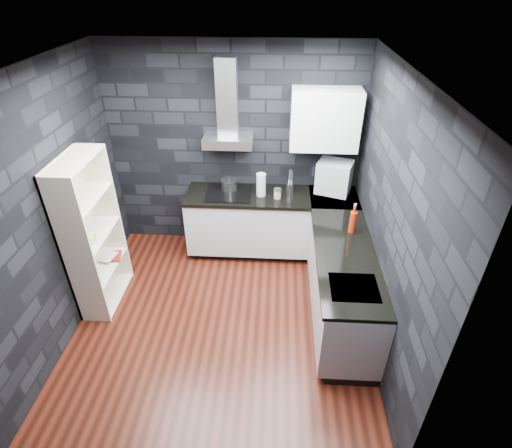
# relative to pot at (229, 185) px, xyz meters

# --- Properties ---
(ground) EXTENTS (3.20, 3.20, 0.00)m
(ground) POSITION_rel_pot_xyz_m (0.06, -1.40, -0.97)
(ground) COLOR #48190E
(ceiling) EXTENTS (3.20, 3.20, 0.00)m
(ceiling) POSITION_rel_pot_xyz_m (0.06, -1.40, 1.73)
(ceiling) COLOR silver
(wall_back) EXTENTS (3.20, 0.05, 2.70)m
(wall_back) POSITION_rel_pot_xyz_m (0.06, 0.23, 0.38)
(wall_back) COLOR black
(wall_back) RESTS_ON ground
(wall_front) EXTENTS (3.20, 0.05, 2.70)m
(wall_front) POSITION_rel_pot_xyz_m (0.06, -3.02, 0.38)
(wall_front) COLOR black
(wall_front) RESTS_ON ground
(wall_left) EXTENTS (0.05, 3.20, 2.70)m
(wall_left) POSITION_rel_pot_xyz_m (-1.57, -1.40, 0.38)
(wall_left) COLOR black
(wall_left) RESTS_ON ground
(wall_right) EXTENTS (0.05, 3.20, 2.70)m
(wall_right) POSITION_rel_pot_xyz_m (1.68, -1.40, 0.38)
(wall_right) COLOR black
(wall_right) RESTS_ON ground
(toekick_back) EXTENTS (2.18, 0.50, 0.10)m
(toekick_back) POSITION_rel_pot_xyz_m (0.56, -0.06, -0.92)
(toekick_back) COLOR black
(toekick_back) RESTS_ON ground
(toekick_right) EXTENTS (0.50, 1.78, 0.10)m
(toekick_right) POSITION_rel_pot_xyz_m (1.40, -1.30, -0.92)
(toekick_right) COLOR black
(toekick_right) RESTS_ON ground
(counter_back_cab) EXTENTS (2.20, 0.60, 0.76)m
(counter_back_cab) POSITION_rel_pot_xyz_m (0.56, -0.10, -0.49)
(counter_back_cab) COLOR silver
(counter_back_cab) RESTS_ON ground
(counter_right_cab) EXTENTS (0.60, 1.80, 0.76)m
(counter_right_cab) POSITION_rel_pot_xyz_m (1.36, -1.30, -0.49)
(counter_right_cab) COLOR silver
(counter_right_cab) RESTS_ON ground
(counter_back_top) EXTENTS (2.20, 0.62, 0.04)m
(counter_back_top) POSITION_rel_pot_xyz_m (0.56, -0.11, -0.09)
(counter_back_top) COLOR black
(counter_back_top) RESTS_ON counter_back_cab
(counter_right_top) EXTENTS (0.62, 1.80, 0.04)m
(counter_right_top) POSITION_rel_pot_xyz_m (1.35, -1.30, -0.09)
(counter_right_top) COLOR black
(counter_right_top) RESTS_ON counter_right_cab
(counter_corner_top) EXTENTS (0.62, 0.62, 0.04)m
(counter_corner_top) POSITION_rel_pot_xyz_m (1.36, -0.10, -0.09)
(counter_corner_top) COLOR black
(counter_corner_top) RESTS_ON counter_right_cab
(hood_body) EXTENTS (0.60, 0.34, 0.12)m
(hood_body) POSITION_rel_pot_xyz_m (0.01, 0.03, 0.59)
(hood_body) COLOR #B9BABE
(hood_body) RESTS_ON wall_back
(hood_chimney) EXTENTS (0.24, 0.20, 0.90)m
(hood_chimney) POSITION_rel_pot_xyz_m (0.01, 0.10, 1.10)
(hood_chimney) COLOR #B9BABE
(hood_chimney) RESTS_ON hood_body
(upper_cabinet) EXTENTS (0.80, 0.35, 0.70)m
(upper_cabinet) POSITION_rel_pot_xyz_m (1.16, 0.03, 0.88)
(upper_cabinet) COLOR white
(upper_cabinet) RESTS_ON wall_back
(cooktop) EXTENTS (0.58, 0.50, 0.01)m
(cooktop) POSITION_rel_pot_xyz_m (0.01, -0.10, -0.07)
(cooktop) COLOR black
(cooktop) RESTS_ON counter_back_top
(sink_rim) EXTENTS (0.44, 0.40, 0.01)m
(sink_rim) POSITION_rel_pot_xyz_m (1.36, -1.80, -0.08)
(sink_rim) COLOR #B9BABE
(sink_rim) RESTS_ON counter_right_top
(pot) EXTENTS (0.26, 0.26, 0.12)m
(pot) POSITION_rel_pot_xyz_m (0.00, 0.00, 0.00)
(pot) COLOR #B9B8BD
(pot) RESTS_ON cooktop
(glass_vase) EXTENTS (0.12, 0.12, 0.29)m
(glass_vase) POSITION_rel_pot_xyz_m (0.42, -0.11, 0.07)
(glass_vase) COLOR silver
(glass_vase) RESTS_ON counter_back_top
(storage_jar) EXTENTS (0.10, 0.10, 0.11)m
(storage_jar) POSITION_rel_pot_xyz_m (0.63, -0.17, -0.02)
(storage_jar) COLOR tan
(storage_jar) RESTS_ON counter_back_top
(utensil_crock) EXTENTS (0.10, 0.10, 0.13)m
(utensil_crock) POSITION_rel_pot_xyz_m (0.79, -0.02, -0.01)
(utensil_crock) COLOR #B9B8BD
(utensil_crock) RESTS_ON counter_back_top
(appliance_garage) EXTENTS (0.49, 0.44, 0.41)m
(appliance_garage) POSITION_rel_pot_xyz_m (1.34, 0.00, 0.15)
(appliance_garage) COLOR #B1B4B9
(appliance_garage) RESTS_ON counter_back_top
(red_bottle) EXTENTS (0.08, 0.08, 0.25)m
(red_bottle) POSITION_rel_pot_xyz_m (1.46, -0.88, 0.05)
(red_bottle) COLOR #A7240C
(red_bottle) RESTS_ON counter_right_top
(bookshelf) EXTENTS (0.46, 0.84, 1.80)m
(bookshelf) POSITION_rel_pot_xyz_m (-1.36, -1.12, -0.07)
(bookshelf) COLOR beige
(bookshelf) RESTS_ON ground
(fruit_bowl) EXTENTS (0.27, 0.27, 0.05)m
(fruit_bowl) POSITION_rel_pot_xyz_m (-1.36, -1.25, -0.04)
(fruit_bowl) COLOR white
(fruit_bowl) RESTS_ON bookshelf
(book_red) EXTENTS (0.16, 0.06, 0.21)m
(book_red) POSITION_rel_pot_xyz_m (-1.35, -0.96, -0.40)
(book_red) COLOR maroon
(book_red) RESTS_ON bookshelf
(book_second) EXTENTS (0.15, 0.05, 0.20)m
(book_second) POSITION_rel_pot_xyz_m (-1.40, -0.97, -0.38)
(book_second) COLOR #B2B2B2
(book_second) RESTS_ON bookshelf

